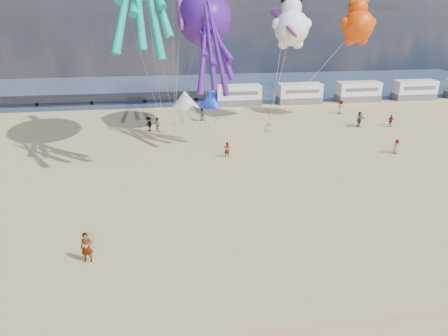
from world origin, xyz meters
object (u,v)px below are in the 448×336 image
Objects in this scene: beachgoer_0 at (396,147)px; kite_panda at (291,28)px; motorhome_0 at (238,95)px; beachgoer_6 at (341,107)px; windsock_right at (181,15)px; sandbag_c at (267,131)px; sandbag_b at (207,127)px; tent_white at (185,99)px; motorhome_1 at (299,93)px; standing_person at (87,248)px; beachgoer_7 at (202,114)px; kite_octopus_purple at (204,18)px; motorhome_3 at (414,90)px; sandbag_a at (165,132)px; tent_blue at (212,98)px; kite_teddy_orange at (358,26)px; windsock_mid at (285,23)px; beachgoer_5 at (227,150)px; sandbag_e at (175,124)px; beachgoer_2 at (149,124)px; motorhome_2 at (358,92)px; beachgoer_1 at (158,125)px; sandbag_d at (269,125)px; beachgoer_3 at (391,121)px.

kite_panda is at bearing -22.79° from beachgoer_0.
beachgoer_6 is at bearing -28.90° from motorhome_0.
sandbag_c is at bearing -0.92° from windsock_right.
tent_white is at bearing 100.32° from sandbag_b.
standing_person is at bearing -123.64° from motorhome_1.
kite_panda reaches higher than standing_person.
tent_white is 0.56× the size of kite_panda.
kite_octopus_purple is (0.13, -4.18, 11.76)m from beachgoer_7.
motorhome_3 is 13.20× the size of sandbag_a.
tent_blue is 22.16m from kite_teddy_orange.
kite_octopus_purple reaches higher than windsock_mid.
kite_octopus_purple is (1.84, -12.28, 11.40)m from tent_white.
motorhome_3 is 4.25× the size of beachgoer_5.
sandbag_e is at bearing 68.96° from sandbag_a.
sandbag_e is at bearing 5.23° from beachgoer_6.
beachgoer_5 is at bearing -93.00° from tent_blue.
beachgoer_2 is at bearing 9.24° from beachgoer_6.
standing_person reaches higher than sandbag_b.
tent_blue is 2.15× the size of beachgoer_6.
tent_white is 18.87m from kite_panda.
motorhome_2 reaches higher than sandbag_c.
beachgoer_2 is 0.29× the size of windsock_mid.
motorhome_3 is at bearing -124.18° from beachgoer_1.
kite_octopus_purple reaches higher than beachgoer_6.
standing_person is 0.15× the size of kite_octopus_purple.
sandbag_d is at bearing 167.76° from kite_teddy_orange.
windsock_mid is at bearing -134.64° from beachgoer_1.
motorhome_2 is 1.65× the size of tent_blue.
beachgoer_7 is at bearing 1.74° from beachgoer_6.
beachgoer_6 is 23.08m from kite_octopus_purple.
kite_teddy_orange is at bearing -54.27° from beachgoer_0.
sandbag_b is (-1.92, -11.42, -1.09)m from tent_blue.
windsock_right is at bearing -142.09° from sandbag_b.
tent_blue is 28.33m from beachgoer_0.
motorhome_1 is 4.25× the size of beachgoer_5.
motorhome_0 is 9.50m from motorhome_1.
windsock_right reaches higher than motorhome_3.
sandbag_b is at bearing -174.68° from beachgoer_3.
motorhome_1 is 13.50m from tent_blue.
sandbag_d is (5.80, -11.73, -1.09)m from tent_blue.
beachgoer_7 is 14.98m from windsock_mid.
tent_white is 8.00× the size of sandbag_a.
motorhome_2 is at bearing -149.06° from beachgoer_5.
motorhome_2 is 32.69m from beachgoer_5.
motorhome_2 reaches higher than sandbag_a.
beachgoer_1 is at bearing 10.26° from beachgoer_6.
beachgoer_0 is 16.29m from beachgoer_6.
kite_panda is (-4.95, -9.68, 9.93)m from motorhome_1.
beachgoer_7 is at bearing 177.43° from beachgoer_3.
beachgoer_0 is at bearing -166.36° from beachgoer_1.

